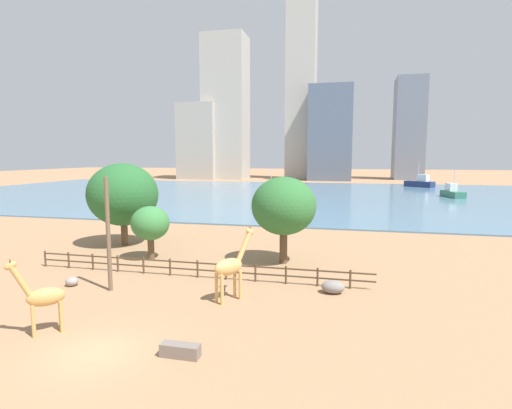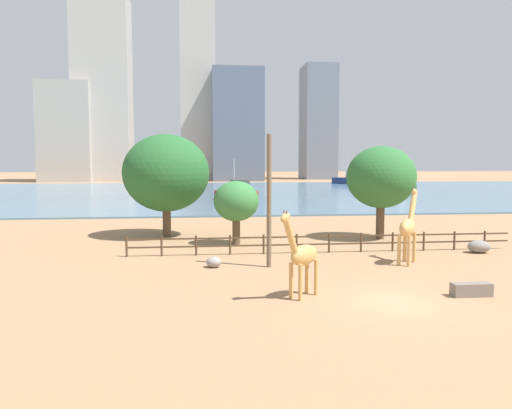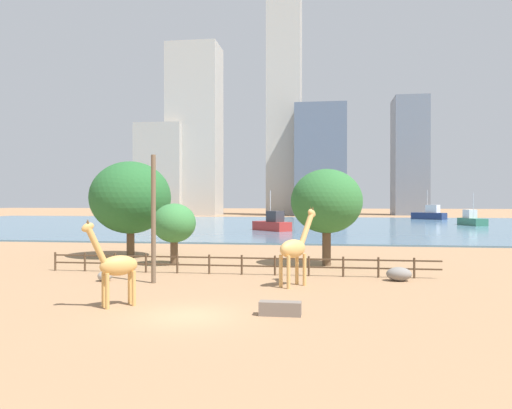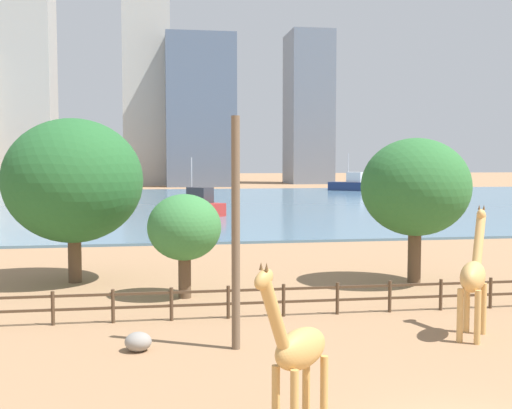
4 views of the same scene
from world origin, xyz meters
The scene contains 20 objects.
ground_plane centered at (0.00, 80.00, 0.00)m, with size 400.00×400.00×0.00m, color #9E7551.
harbor_water centered at (0.00, 77.00, 0.10)m, with size 180.00×86.00×0.20m, color slate.
giraffe_tall centered at (4.05, 8.07, 2.17)m, with size 2.32×2.89×4.57m.
giraffe_companion centered at (-3.80, 1.30, 1.92)m, with size 2.28×2.21×4.09m.
utility_pole centered at (-4.36, 7.94, 3.82)m, with size 0.28×0.28×7.64m, color brown.
boulder_near_fence centered at (10.24, 10.80, 0.42)m, with size 1.53×1.13×0.85m, color gray.
boulder_by_pole centered at (-7.54, 8.18, 0.31)m, with size 0.88×0.84×0.63m, color gray.
feeding_trough centered at (3.90, 0.67, 0.30)m, with size 1.80×0.60×0.60m, color #72665B.
enclosure_fence centered at (-0.35, 12.00, 0.76)m, with size 26.12×0.14×1.30m.
tree_left_large centered at (-10.99, 20.62, 5.16)m, with size 6.95×6.95×8.30m.
tree_center_broad centered at (5.84, 17.46, 4.85)m, with size 5.40×5.40×7.31m.
tree_right_tall centered at (-5.65, 16.08, 3.16)m, with size 3.31×3.31×4.70m.
boat_ferry centered at (31.16, 108.33, 1.43)m, with size 8.24×7.43×7.38m.
boat_sailboat centered at (-2.58, 56.76, 1.25)m, with size 6.65×6.77×6.28m.
boat_tug centered at (32.93, 78.35, 1.22)m, with size 4.02×7.17×6.10m.
skyline_tower_needle centered at (-37.77, 140.58, 28.08)m, with size 16.72×13.13×56.16m, color #B7B2A8.
skyline_block_central centered at (-47.89, 138.70, 14.90)m, with size 15.42×15.14×29.80m, color #ADA89E.
skyline_tower_glass centered at (3.80, 137.58, 17.53)m, with size 15.99×9.94×35.06m, color slate.
skyline_block_left centered at (-8.52, 148.19, 38.43)m, with size 11.22×12.40×76.86m, color #B7B2A8.
skyline_block_right centered at (33.29, 152.85, 19.63)m, with size 10.94×14.14×39.25m, color slate.
Camera 2 is at (-8.32, -20.27, 6.09)m, focal length 35.00 mm.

